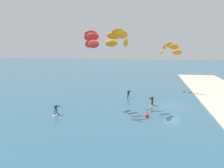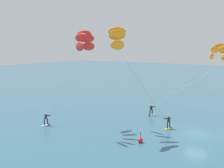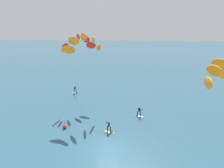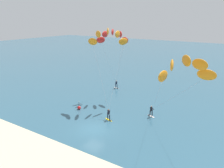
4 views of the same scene
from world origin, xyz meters
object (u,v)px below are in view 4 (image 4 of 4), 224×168
object	(u,v)px
marker_buoy	(79,108)
kitesurfer_nearshore	(113,38)
kitesurfer_mid_water	(108,39)
kitesurfer_far_out	(184,71)

from	to	relation	value
marker_buoy	kitesurfer_nearshore	bearing A→B (deg)	85.15
kitesurfer_mid_water	kitesurfer_far_out	xyz separation A→B (m)	(14.80, -8.08, -1.74)
kitesurfer_nearshore	kitesurfer_mid_water	world-z (taller)	kitesurfer_mid_water
kitesurfer_far_out	marker_buoy	size ratio (longest dim) A/B	7.82
kitesurfer_mid_water	marker_buoy	world-z (taller)	kitesurfer_mid_water
kitesurfer_mid_water	kitesurfer_far_out	distance (m)	16.95
kitesurfer_far_out	marker_buoy	bearing A→B (deg)	168.21
kitesurfer_mid_water	marker_buoy	size ratio (longest dim) A/B	9.16
kitesurfer_nearshore	marker_buoy	size ratio (longest dim) A/B	8.90
kitesurfer_nearshore	kitesurfer_mid_water	xyz separation A→B (m)	(1.84, -4.10, 0.29)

